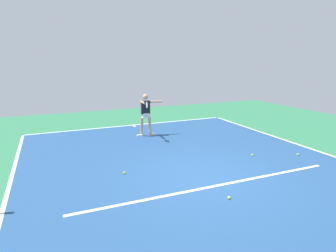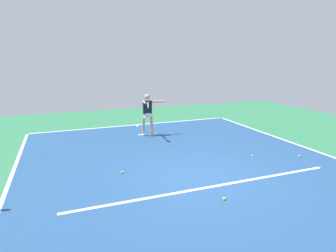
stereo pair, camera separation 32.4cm
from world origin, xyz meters
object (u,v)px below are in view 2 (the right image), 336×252
at_px(tennis_ball_near_player, 253,156).
at_px(tennis_ball_far_corner, 122,172).
at_px(tennis_player, 148,112).
at_px(tennis_ball_by_baseline, 299,156).
at_px(tennis_ball_centre_court, 224,199).

distance_m(tennis_ball_near_player, tennis_ball_far_corner, 4.23).
xyz_separation_m(tennis_player, tennis_ball_near_player, (-2.38, 3.70, -0.96)).
relative_size(tennis_player, tennis_ball_by_baseline, 26.34).
height_order(tennis_player, tennis_ball_centre_court, tennis_player).
distance_m(tennis_ball_near_player, tennis_ball_by_baseline, 1.51).
distance_m(tennis_ball_by_baseline, tennis_ball_far_corner, 5.67).
xyz_separation_m(tennis_ball_near_player, tennis_ball_by_baseline, (-1.40, 0.55, 0.00)).
height_order(tennis_ball_centre_court, tennis_ball_by_baseline, same).
xyz_separation_m(tennis_player, tennis_ball_by_baseline, (-3.79, 4.25, -0.96)).
relative_size(tennis_player, tennis_ball_far_corner, 26.34).
relative_size(tennis_ball_near_player, tennis_ball_by_baseline, 1.00).
bearing_deg(tennis_ball_by_baseline, tennis_ball_centre_court, 23.00).
relative_size(tennis_ball_near_player, tennis_ball_centre_court, 1.00).
bearing_deg(tennis_ball_centre_court, tennis_ball_near_player, -138.11).
bearing_deg(tennis_ball_far_corner, tennis_player, -117.49).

